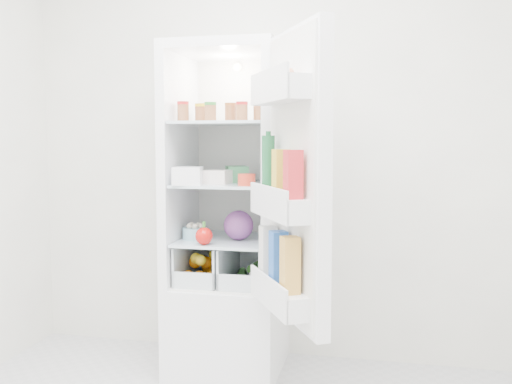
% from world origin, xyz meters
% --- Properties ---
extents(room_walls, '(3.02, 3.02, 2.61)m').
position_xyz_m(room_walls, '(0.00, 0.00, 1.59)').
color(room_walls, white).
rests_on(room_walls, ground).
extents(refrigerator, '(0.60, 0.60, 1.80)m').
position_xyz_m(refrigerator, '(-0.20, 1.25, 0.67)').
color(refrigerator, white).
rests_on(refrigerator, ground).
extents(shelf_low, '(0.49, 0.53, 0.01)m').
position_xyz_m(shelf_low, '(-0.20, 1.19, 0.74)').
color(shelf_low, silver).
rests_on(shelf_low, refrigerator).
extents(shelf_mid, '(0.49, 0.53, 0.02)m').
position_xyz_m(shelf_mid, '(-0.20, 1.19, 1.05)').
color(shelf_mid, silver).
rests_on(shelf_mid, refrigerator).
extents(shelf_top, '(0.49, 0.53, 0.02)m').
position_xyz_m(shelf_top, '(-0.20, 1.19, 1.38)').
color(shelf_top, silver).
rests_on(shelf_top, refrigerator).
extents(crisper_left, '(0.23, 0.46, 0.22)m').
position_xyz_m(crisper_left, '(-0.32, 1.19, 0.61)').
color(crisper_left, silver).
rests_on(crisper_left, refrigerator).
extents(crisper_right, '(0.23, 0.46, 0.22)m').
position_xyz_m(crisper_right, '(-0.08, 1.19, 0.61)').
color(crisper_right, silver).
rests_on(crisper_right, refrigerator).
extents(condiment_jars, '(0.46, 0.32, 0.08)m').
position_xyz_m(condiment_jars, '(-0.22, 1.10, 1.43)').
color(condiment_jars, '#B21919').
rests_on(condiment_jars, shelf_top).
extents(squeeze_bottle, '(0.07, 0.07, 0.19)m').
position_xyz_m(squeeze_bottle, '(0.01, 1.29, 1.48)').
color(squeeze_bottle, white).
rests_on(squeeze_bottle, shelf_top).
extents(tub_white, '(0.17, 0.17, 0.09)m').
position_xyz_m(tub_white, '(-0.36, 0.99, 1.10)').
color(tub_white, white).
rests_on(tub_white, shelf_mid).
extents(tub_cream, '(0.13, 0.13, 0.07)m').
position_xyz_m(tub_cream, '(-0.23, 1.10, 1.09)').
color(tub_cream, white).
rests_on(tub_cream, shelf_mid).
extents(tin_red, '(0.11, 0.11, 0.06)m').
position_xyz_m(tin_red, '(-0.05, 1.01, 1.09)').
color(tin_red, red).
rests_on(tin_red, shelf_mid).
extents(foil_tray, '(0.15, 0.12, 0.04)m').
position_xyz_m(foil_tray, '(-0.26, 1.28, 1.08)').
color(foil_tray, silver).
rests_on(foil_tray, shelf_mid).
extents(tub_green, '(0.16, 0.19, 0.09)m').
position_xyz_m(tub_green, '(-0.16, 1.24, 1.10)').
color(tub_green, '#408D57').
rests_on(tub_green, shelf_mid).
extents(red_cabbage, '(0.16, 0.16, 0.16)m').
position_xyz_m(red_cabbage, '(-0.13, 1.15, 0.83)').
color(red_cabbage, '#521C4B').
rests_on(red_cabbage, shelf_low).
extents(bell_pepper, '(0.09, 0.09, 0.09)m').
position_xyz_m(bell_pepper, '(-0.26, 0.97, 0.79)').
color(bell_pepper, red).
rests_on(bell_pepper, shelf_low).
extents(mushroom_bowl, '(0.16, 0.16, 0.06)m').
position_xyz_m(mushroom_bowl, '(-0.36, 1.12, 0.78)').
color(mushroom_bowl, '#8EC5D4').
rests_on(mushroom_bowl, shelf_low).
extents(citrus_pile, '(0.20, 0.31, 0.16)m').
position_xyz_m(citrus_pile, '(-0.33, 1.15, 0.59)').
color(citrus_pile, orange).
rests_on(citrus_pile, refrigerator).
extents(veg_pile, '(0.16, 0.30, 0.10)m').
position_xyz_m(veg_pile, '(-0.07, 1.18, 0.56)').
color(veg_pile, '#204617').
rests_on(veg_pile, refrigerator).
extents(fridge_door, '(0.42, 0.56, 1.30)m').
position_xyz_m(fridge_door, '(0.25, 0.65, 1.09)').
color(fridge_door, white).
rests_on(fridge_door, refrigerator).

